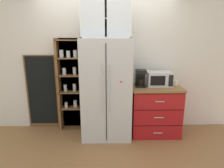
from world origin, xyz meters
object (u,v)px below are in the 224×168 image
at_px(chalkboard_menu, 42,92).
at_px(mug_red, 156,84).
at_px(microwave, 159,79).
at_px(coffee_maker, 141,78).
at_px(bottle_amber, 155,79).
at_px(mug_cream, 175,83).
at_px(refrigerator, 106,89).

bearing_deg(chalkboard_menu, mug_red, -7.18).
distance_m(microwave, chalkboard_menu, 2.26).
bearing_deg(coffee_maker, chalkboard_menu, 171.75).
bearing_deg(coffee_maker, microwave, 6.94).
xyz_separation_m(mug_red, bottle_amber, (-0.00, 0.08, 0.06)).
height_order(mug_red, mug_cream, same).
height_order(microwave, mug_cream, microwave).
distance_m(refrigerator, mug_red, 0.91).
bearing_deg(microwave, bottle_amber, 144.78).
distance_m(refrigerator, bottle_amber, 0.92).
bearing_deg(mug_red, chalkboard_menu, 172.82).
distance_m(refrigerator, mug_cream, 1.29).
bearing_deg(mug_cream, refrigerator, -174.77).
xyz_separation_m(refrigerator, coffee_maker, (0.62, 0.06, 0.19)).
relative_size(refrigerator, bottle_amber, 7.13).
xyz_separation_m(coffee_maker, bottle_amber, (0.29, 0.08, -0.05)).
bearing_deg(refrigerator, coffee_maker, 5.24).
bearing_deg(mug_cream, coffee_maker, -174.78).
xyz_separation_m(refrigerator, bottle_amber, (0.90, 0.14, 0.14)).
distance_m(refrigerator, chalkboard_menu, 1.32).
distance_m(refrigerator, coffee_maker, 0.64).
bearing_deg(chalkboard_menu, bottle_amber, -5.01).
bearing_deg(coffee_maker, mug_cream, 5.22).
relative_size(coffee_maker, mug_red, 2.92).
height_order(refrigerator, microwave, refrigerator).
height_order(microwave, mug_red, microwave).
distance_m(coffee_maker, mug_cream, 0.67).
height_order(refrigerator, bottle_amber, refrigerator).
xyz_separation_m(refrigerator, microwave, (0.96, 0.10, 0.16)).
relative_size(refrigerator, chalkboard_menu, 1.21).
distance_m(mug_red, bottle_amber, 0.10).
height_order(coffee_maker, bottle_amber, coffee_maker).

